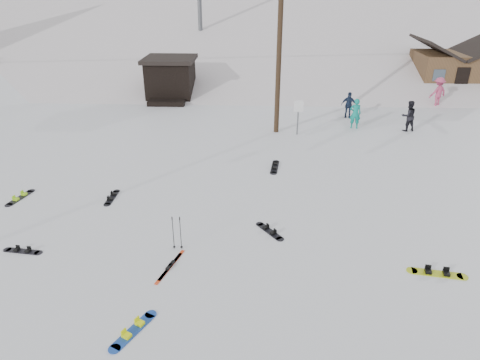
{
  "coord_description": "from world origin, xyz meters",
  "views": [
    {
      "loc": [
        0.97,
        -8.17,
        7.56
      ],
      "look_at": [
        0.42,
        4.83,
        1.4
      ],
      "focal_mm": 32.0,
      "sensor_mm": 36.0,
      "label": 1
    }
  ],
  "objects_px": {
    "hero_snowboard": "(133,330)",
    "hero_skis": "(170,266)",
    "cabin": "(451,70)",
    "utility_pole": "(279,42)"
  },
  "relations": [
    {
      "from": "hero_snowboard",
      "to": "utility_pole",
      "type": "bearing_deg",
      "value": 12.07
    },
    {
      "from": "utility_pole",
      "to": "cabin",
      "type": "distance_m",
      "value": 16.71
    },
    {
      "from": "utility_pole",
      "to": "hero_snowboard",
      "type": "relative_size",
      "value": 6.41
    },
    {
      "from": "hero_snowboard",
      "to": "hero_skis",
      "type": "bearing_deg",
      "value": 17.87
    },
    {
      "from": "utility_pole",
      "to": "cabin",
      "type": "xyz_separation_m",
      "value": [
        13.0,
        10.0,
        -3.2
      ]
    },
    {
      "from": "cabin",
      "to": "hero_skis",
      "type": "xyz_separation_m",
      "value": [
        -16.47,
        -22.17,
        -1.46
      ]
    },
    {
      "from": "cabin",
      "to": "hero_skis",
      "type": "relative_size",
      "value": 3.26
    },
    {
      "from": "utility_pole",
      "to": "cabin",
      "type": "height_order",
      "value": "utility_pole"
    },
    {
      "from": "cabin",
      "to": "hero_snowboard",
      "type": "height_order",
      "value": "cabin"
    },
    {
      "from": "utility_pole",
      "to": "hero_skis",
      "type": "bearing_deg",
      "value": -105.93
    }
  ]
}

